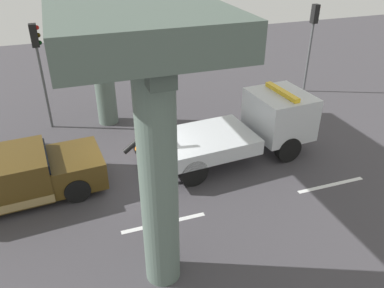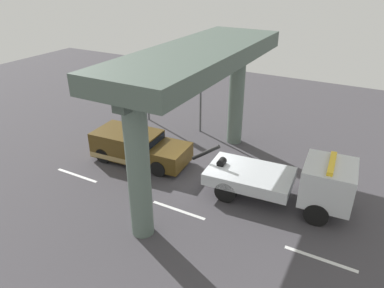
{
  "view_description": "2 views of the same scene",
  "coord_description": "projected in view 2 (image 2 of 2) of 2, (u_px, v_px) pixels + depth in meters",
  "views": [
    {
      "loc": [
        -2.14,
        -11.58,
        7.87
      ],
      "look_at": [
        1.55,
        -0.94,
        1.46
      ],
      "focal_mm": 36.2,
      "sensor_mm": 36.0,
      "label": 1
    },
    {
      "loc": [
        6.56,
        -13.55,
        9.54
      ],
      "look_at": [
        -0.84,
        -0.05,
        1.82
      ],
      "focal_mm": 33.32,
      "sensor_mm": 36.0,
      "label": 2
    }
  ],
  "objects": [
    {
      "name": "traffic_light_far",
      "position": [
        201.0,
        82.0,
        21.46
      ],
      "size": [
        0.39,
        0.32,
        4.5
      ],
      "color": "#515456",
      "rests_on": "ground"
    },
    {
      "name": "traffic_cone_orange",
      "position": [
        227.0,
        161.0,
        18.84
      ],
      "size": [
        0.53,
        0.53,
        0.63
      ],
      "color": "orange",
      "rests_on": "ground"
    },
    {
      "name": "lane_stripe_west",
      "position": [
        77.0,
        175.0,
        18.09
      ],
      "size": [
        2.6,
        0.16,
        0.01
      ],
      "primitive_type": "cube",
      "color": "silver",
      "rests_on": "ground"
    },
    {
      "name": "towed_van_green",
      "position": [
        137.0,
        147.0,
        19.2
      ],
      "size": [
        5.34,
        2.54,
        1.58
      ],
      "color": "#4C3814",
      "rests_on": "ground"
    },
    {
      "name": "lane_stripe_mid",
      "position": [
        178.0,
        210.0,
        15.52
      ],
      "size": [
        2.6,
        0.16,
        0.01
      ],
      "primitive_type": "cube",
      "color": "silver",
      "rests_on": "ground"
    },
    {
      "name": "ground_plane",
      "position": [
        207.0,
        181.0,
        17.74
      ],
      "size": [
        60.0,
        40.0,
        0.1
      ],
      "primitive_type": "cube",
      "color": "#423F44"
    },
    {
      "name": "tow_truck_white",
      "position": [
        293.0,
        180.0,
        15.46
      ],
      "size": [
        7.32,
        2.81,
        2.46
      ],
      "color": "silver",
      "rests_on": "ground"
    },
    {
      "name": "traffic_light_near",
      "position": [
        147.0,
        77.0,
        23.28
      ],
      "size": [
        0.39,
        0.32,
        4.16
      ],
      "color": "#515456",
      "rests_on": "ground"
    },
    {
      "name": "lane_stripe_east",
      "position": [
        320.0,
        259.0,
        12.94
      ],
      "size": [
        2.6,
        0.16,
        0.01
      ],
      "primitive_type": "cube",
      "color": "silver",
      "rests_on": "ground"
    },
    {
      "name": "overpass_structure",
      "position": [
        199.0,
        72.0,
        15.54
      ],
      "size": [
        3.6,
        11.36,
        6.46
      ],
      "color": "#596B60",
      "rests_on": "ground"
    }
  ]
}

